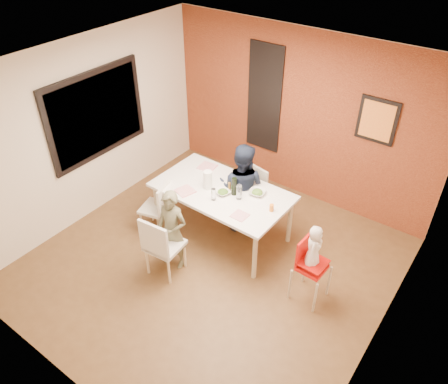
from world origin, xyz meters
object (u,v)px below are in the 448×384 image
Objects in this scene: wine_bottle at (234,186)px; child_far at (242,188)px; high_chair at (309,264)px; toddler at (314,247)px; paper_towel_roll at (208,180)px; chair_far at (251,192)px; chair_left at (159,205)px; child_near at (172,230)px; dining_table at (222,194)px; chair_near at (160,245)px.

child_far is at bearing 103.46° from wine_bottle.
high_chair is 1.51× the size of toddler.
child_far reaches higher than paper_towel_roll.
toddler is (1.44, -0.87, 0.33)m from chair_far.
high_chair is (2.34, 0.15, 0.07)m from chair_left.
child_near is 0.88m from paper_towel_roll.
dining_table is 1.60m from high_chair.
child_far is 0.54m from paper_towel_roll.
chair_near is 0.66× the size of child_far.
chair_left is at bearing 135.40° from child_near.
child_near reaches higher than wine_bottle.
chair_far reaches higher than high_chair.
child_far reaches higher than chair_left.
chair_far is 1.71m from toddler.
high_chair is at bearing -160.33° from chair_near.
child_near is (-0.01, 0.24, 0.07)m from chair_near.
chair_left is at bearing -51.11° from chair_near.
dining_table is 2.14× the size of chair_far.
wine_bottle is (-1.38, 0.34, 0.10)m from toddler.
wine_bottle is at bearing 78.75° from high_chair.
wine_bottle is (0.98, 0.49, 0.46)m from chair_left.
chair_near is 1.04× the size of high_chair.
toddler reaches higher than high_chair.
chair_far is 0.77× the size of child_near.
chair_far reaches higher than dining_table.
child_near is 4.33× the size of paper_towel_roll.
chair_far is at bearing 41.97° from toddler.
child_far is (0.29, 1.19, 0.12)m from child_near.
child_far is at bearing 50.27° from paper_towel_roll.
paper_towel_roll reaches higher than dining_table.
paper_towel_roll reaches higher than chair_far.
chair_far is at bearing 61.21° from high_chair.
wine_bottle is at bearing 56.53° from child_near.
child_near is 1.98× the size of toddler.
child_far is (0.28, 1.43, 0.18)m from chair_near.
high_chair is at bearing 139.63° from child_far.
toddler is (1.73, 0.80, 0.31)m from chair_near.
high_chair is at bearing 78.47° from chair_left.
dining_table is 0.28m from wine_bottle.
chair_left is 3.09× the size of paper_towel_roll.
child_near reaches higher than high_chair.
dining_table is 0.33m from child_far.
dining_table is 3.25× the size of toddler.
high_chair is 3.31× the size of paper_towel_roll.
chair_far is at bearing 75.19° from dining_table.
child_far reaches higher than toddler.
wine_bottle is (-1.36, 0.34, 0.39)m from high_chair.
dining_table is at bearing 67.94° from child_near.
child_near is at bearing 41.79° from chair_left.
toddler reaches higher than chair_far.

